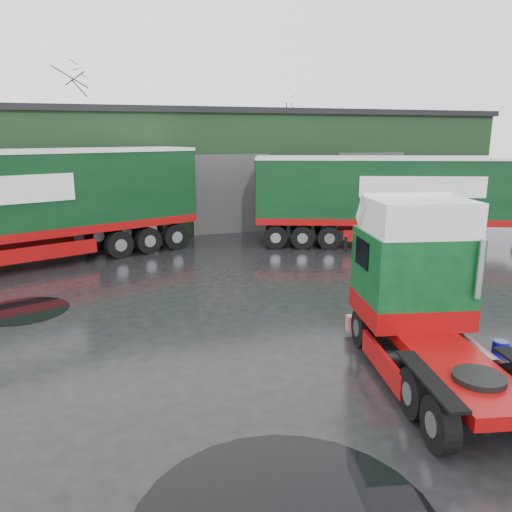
% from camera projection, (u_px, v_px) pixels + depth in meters
% --- Properties ---
extents(ground, '(100.00, 100.00, 0.00)m').
position_uv_depth(ground, '(300.00, 340.00, 12.40)').
color(ground, black).
extents(warehouse, '(32.40, 12.40, 6.30)m').
position_uv_depth(warehouse, '(206.00, 165.00, 30.75)').
color(warehouse, black).
rests_on(warehouse, ground).
extents(hero_tractor, '(3.69, 6.29, 3.66)m').
position_uv_depth(hero_tractor, '(445.00, 300.00, 9.72)').
color(hero_tractor, '#0B401B').
rests_on(hero_tractor, ground).
extents(trailer_left, '(14.49, 7.80, 4.46)m').
position_uv_depth(trailer_left, '(16.00, 209.00, 18.89)').
color(trailer_left, silver).
rests_on(trailer_left, ground).
extents(lorry_right, '(15.36, 7.96, 4.05)m').
position_uv_depth(lorry_right, '(387.00, 201.00, 22.63)').
color(lorry_right, silver).
rests_on(lorry_right, ground).
extents(wash_bucket, '(0.48, 0.48, 0.34)m').
position_uv_depth(wash_bucket, '(500.00, 348.00, 11.50)').
color(wash_bucket, '#0807A4').
rests_on(wash_bucket, ground).
extents(tree_back_a, '(4.40, 4.40, 9.50)m').
position_uv_depth(tree_back_a, '(72.00, 137.00, 37.24)').
color(tree_back_a, black).
rests_on(tree_back_a, ground).
extents(tree_back_b, '(4.40, 4.40, 7.50)m').
position_uv_depth(tree_back_b, '(273.00, 149.00, 42.23)').
color(tree_back_b, black).
rests_on(tree_back_b, ground).
extents(puddle_1, '(1.70, 1.70, 0.01)m').
position_uv_depth(puddle_1, '(439.00, 285.00, 16.85)').
color(puddle_1, black).
rests_on(puddle_1, ground).
extents(puddle_4, '(2.54, 2.54, 0.01)m').
position_uv_depth(puddle_4, '(23.00, 311.00, 14.44)').
color(puddle_4, black).
rests_on(puddle_4, ground).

